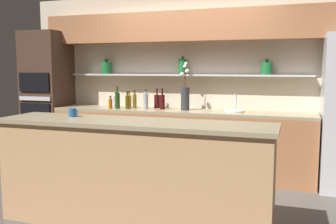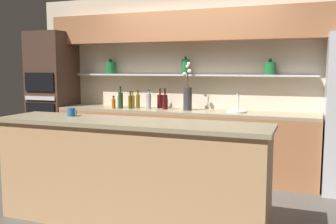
# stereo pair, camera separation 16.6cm
# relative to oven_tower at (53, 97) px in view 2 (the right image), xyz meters

# --- Properties ---
(ground_plane) EXTENTS (12.00, 12.00, 0.00)m
(ground_plane) POSITION_rel_oven_tower_xyz_m (2.29, -1.24, -1.04)
(ground_plane) COLOR #4C4742
(back_wall_unit) EXTENTS (5.20, 0.44, 2.60)m
(back_wall_unit) POSITION_rel_oven_tower_xyz_m (2.28, 0.29, 0.51)
(back_wall_unit) COLOR beige
(back_wall_unit) RESTS_ON ground_plane
(back_counter_unit) EXTENTS (3.70, 0.62, 0.92)m
(back_counter_unit) POSITION_rel_oven_tower_xyz_m (2.19, 0.00, -0.58)
(back_counter_unit) COLOR #99603D
(back_counter_unit) RESTS_ON ground_plane
(island_counter) EXTENTS (2.67, 0.61, 1.02)m
(island_counter) POSITION_rel_oven_tower_xyz_m (2.29, -1.86, -0.52)
(island_counter) COLOR tan
(island_counter) RESTS_ON ground_plane
(oven_tower) EXTENTS (0.63, 0.64, 2.07)m
(oven_tower) POSITION_rel_oven_tower_xyz_m (0.00, 0.00, 0.00)
(oven_tower) COLOR #3D281E
(oven_tower) RESTS_ON ground_plane
(flower_vase) EXTENTS (0.13, 0.14, 0.67)m
(flower_vase) POSITION_rel_oven_tower_xyz_m (2.28, -0.00, 0.09)
(flower_vase) COLOR #2D2D33
(flower_vase) RESTS_ON back_counter_unit
(sink_fixture) EXTENTS (0.27, 0.27, 0.25)m
(sink_fixture) POSITION_rel_oven_tower_xyz_m (2.97, 0.01, -0.09)
(sink_fixture) COLOR #B7B7BC
(sink_fixture) RESTS_ON back_counter_unit
(bottle_oil_0) EXTENTS (0.06, 0.06, 0.26)m
(bottle_oil_0) POSITION_rel_oven_tower_xyz_m (1.47, 0.09, -0.01)
(bottle_oil_0) COLOR brown
(bottle_oil_0) RESTS_ON back_counter_unit
(bottle_wine_1) EXTENTS (0.07, 0.07, 0.32)m
(bottle_wine_1) POSITION_rel_oven_tower_xyz_m (1.28, -0.11, 0.01)
(bottle_wine_1) COLOR #193814
(bottle_wine_1) RESTS_ON back_counter_unit
(bottle_spirit_2) EXTENTS (0.07, 0.07, 0.23)m
(bottle_spirit_2) POSITION_rel_oven_tower_xyz_m (1.21, 0.00, -0.02)
(bottle_spirit_2) COLOR gray
(bottle_spirit_2) RESTS_ON back_counter_unit
(bottle_sauce_3) EXTENTS (0.05, 0.05, 0.19)m
(bottle_sauce_3) POSITION_rel_oven_tower_xyz_m (1.89, 0.16, -0.04)
(bottle_sauce_3) COLOR maroon
(bottle_sauce_3) RESTS_ON back_counter_unit
(bottle_oil_4) EXTENTS (0.06, 0.06, 0.25)m
(bottle_oil_4) POSITION_rel_oven_tower_xyz_m (1.44, -0.10, -0.01)
(bottle_oil_4) COLOR #47380A
(bottle_oil_4) RESTS_ON back_counter_unit
(bottle_spirit_5) EXTENTS (0.07, 0.07, 0.28)m
(bottle_spirit_5) POSITION_rel_oven_tower_xyz_m (1.69, -0.02, -0.00)
(bottle_spirit_5) COLOR gray
(bottle_spirit_5) RESTS_ON back_counter_unit
(bottle_wine_6) EXTENTS (0.08, 0.08, 0.29)m
(bottle_wine_6) POSITION_rel_oven_tower_xyz_m (1.80, 0.15, -0.01)
(bottle_wine_6) COLOR #380C0C
(bottle_wine_6) RESTS_ON back_counter_unit
(bottle_sauce_7) EXTENTS (0.05, 0.05, 0.19)m
(bottle_sauce_7) POSITION_rel_oven_tower_xyz_m (1.20, -0.18, -0.04)
(bottle_sauce_7) COLOR #9E4C0A
(bottle_sauce_7) RESTS_ON back_counter_unit
(bottle_oil_8) EXTENTS (0.06, 0.06, 0.25)m
(bottle_oil_8) POSITION_rel_oven_tower_xyz_m (1.41, 0.03, -0.02)
(bottle_oil_8) COLOR olive
(bottle_oil_8) RESTS_ON back_counter_unit
(bottle_wine_9) EXTENTS (0.07, 0.07, 0.30)m
(bottle_wine_9) POSITION_rel_oven_tower_xyz_m (1.94, 0.01, -0.01)
(bottle_wine_9) COLOR #380C0C
(bottle_wine_9) RESTS_ON back_counter_unit
(coffee_mug) EXTENTS (0.10, 0.08, 0.09)m
(coffee_mug) POSITION_rel_oven_tower_xyz_m (1.60, -1.78, 0.03)
(coffee_mug) COLOR #235184
(coffee_mug) RESTS_ON island_counter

